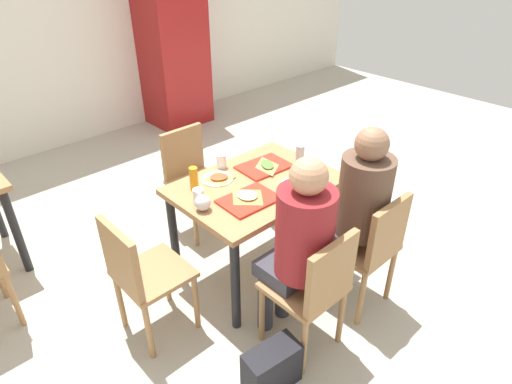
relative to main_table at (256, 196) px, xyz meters
The scene contains 25 objects.
ground_plane 0.65m from the main_table, ahead, with size 10.00×10.00×0.02m, color #B2AD9E.
back_wall 3.29m from the main_table, 90.00° to the left, with size 10.00×0.10×2.80m, color silver.
main_table is the anchor object (origin of this frame).
chair_near_left 0.83m from the main_table, 109.35° to the right, with size 0.40×0.40×0.87m.
chair_near_right 0.83m from the main_table, 70.65° to the right, with size 0.40×0.40×0.87m.
chair_far_side 0.79m from the main_table, 90.00° to the left, with size 0.40×0.40×0.87m.
chair_left_end 0.94m from the main_table, behind, with size 0.40×0.40×0.87m.
person_in_red 0.70m from the main_table, 113.20° to the right, with size 0.32×0.42×1.28m.
person_in_brown_jacket 0.70m from the main_table, 66.80° to the right, with size 0.32×0.42×1.28m.
tray_red_near 0.26m from the main_table, 144.20° to the right, with size 0.36×0.26×0.02m, color red.
tray_red_far 0.25m from the main_table, 31.72° to the left, with size 0.36×0.26×0.02m, color red.
paper_plate_center 0.29m from the main_table, 127.10° to the left, with size 0.22×0.22×0.01m, color white.
paper_plate_near_edge 0.29m from the main_table, 52.90° to the right, with size 0.22×0.22×0.01m, color white.
pizza_slice_a 0.25m from the main_table, 147.61° to the right, with size 0.19×0.21×0.02m.
pizza_slice_b 0.26m from the main_table, 25.89° to the left, with size 0.21×0.25×0.02m.
pizza_slice_c 0.28m from the main_table, 127.89° to the left, with size 0.22×0.21×0.02m.
pizza_slice_d 0.29m from the main_table, 57.94° to the right, with size 0.21×0.20×0.02m.
plastic_cup_a 0.37m from the main_table, 94.66° to the left, with size 0.07×0.07×0.10m, color white.
plastic_cup_b 0.37m from the main_table, 85.34° to the right, with size 0.07×0.07×0.10m, color white.
plastic_cup_c 0.47m from the main_table, behind, with size 0.07×0.07×0.10m, color white.
soda_can 0.49m from the main_table, ahead, with size 0.07×0.07×0.12m, color #B7BCC6.
condiment_bottle 0.45m from the main_table, 148.61° to the left, with size 0.06×0.06×0.16m, color orange.
foil_bundle 0.49m from the main_table, behind, with size 0.10×0.10×0.10m, color silver.
handbag 1.13m from the main_table, 128.13° to the right, with size 0.32×0.16×0.28m, color black.
drink_fridge 3.14m from the main_table, 65.98° to the left, with size 0.70×0.60×1.90m, color maroon.
Camera 1 is at (-1.75, -1.87, 2.23)m, focal length 30.61 mm.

